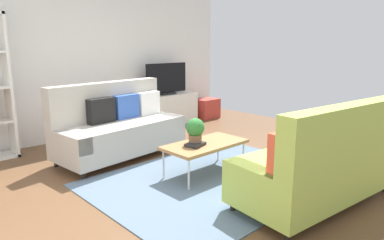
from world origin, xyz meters
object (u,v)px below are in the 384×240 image
at_px(couch_beige, 119,127).
at_px(storage_trunk, 207,108).
at_px(couch_green, 321,163).
at_px(potted_plant, 195,130).
at_px(table_book_0, 195,144).
at_px(tv_console, 166,110).
at_px(vase_0, 142,93).
at_px(tv, 167,79).
at_px(coffee_table, 205,145).
at_px(bottle_0, 152,92).

distance_m(couch_beige, storage_trunk, 3.12).
relative_size(couch_green, potted_plant, 5.90).
bearing_deg(table_book_0, tv_console, 57.61).
xyz_separation_m(storage_trunk, vase_0, (-1.68, 0.15, 0.50)).
bearing_deg(potted_plant, couch_green, -74.47).
relative_size(couch_green, tv, 1.99).
bearing_deg(vase_0, potted_plant, -111.23).
height_order(couch_beige, storage_trunk, couch_beige).
bearing_deg(couch_beige, tv, -154.55).
bearing_deg(coffee_table, couch_green, -79.06).
bearing_deg(couch_green, vase_0, 88.53).
bearing_deg(storage_trunk, potted_plant, -138.03).
xyz_separation_m(tv_console, storage_trunk, (1.10, -0.10, -0.10)).
bearing_deg(storage_trunk, tv, 175.84).
relative_size(couch_beige, vase_0, 13.01).
bearing_deg(tv, potted_plant, -122.33).
height_order(potted_plant, vase_0, vase_0).
relative_size(couch_green, storage_trunk, 3.82).
distance_m(tv_console, tv, 0.63).
distance_m(couch_green, storage_trunk, 4.49).
distance_m(coffee_table, bottle_0, 2.74).
distance_m(couch_beige, couch_green, 2.92).
distance_m(tv_console, vase_0, 0.70).
bearing_deg(potted_plant, tv_console, 57.88).
relative_size(potted_plant, table_book_0, 1.40).
height_order(couch_beige, tv_console, couch_beige).
distance_m(couch_beige, coffee_table, 1.48).
bearing_deg(couch_green, table_book_0, 114.67).
distance_m(table_book_0, vase_0, 2.82).
bearing_deg(couch_beige, bottle_0, -148.49).
relative_size(couch_beige, storage_trunk, 3.79).
height_order(table_book_0, vase_0, vase_0).
relative_size(storage_trunk, vase_0, 3.43).
bearing_deg(tv_console, vase_0, 175.07).
relative_size(potted_plant, bottle_0, 1.76).
bearing_deg(potted_plant, storage_trunk, 41.97).
bearing_deg(coffee_table, table_book_0, -178.11).
bearing_deg(couch_green, potted_plant, 112.34).
bearing_deg(coffee_table, storage_trunk, 43.96).
distance_m(coffee_table, storage_trunk, 3.53).
xyz_separation_m(couch_beige, coffee_table, (0.39, -1.42, -0.06)).
bearing_deg(couch_beige, tv_console, -154.10).
distance_m(tv_console, bottle_0, 0.58).
relative_size(storage_trunk, table_book_0, 2.17).
height_order(coffee_table, potted_plant, potted_plant).
height_order(couch_beige, tv, tv).
height_order(tv, bottle_0, tv).
bearing_deg(tv_console, table_book_0, -122.39).
bearing_deg(storage_trunk, couch_green, -120.36).
bearing_deg(vase_0, coffee_table, -108.29).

